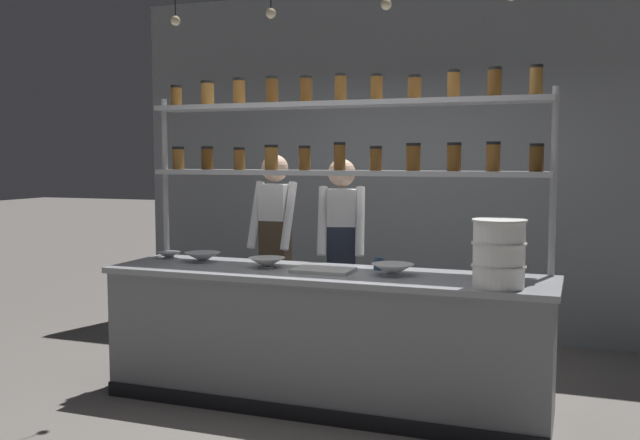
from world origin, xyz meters
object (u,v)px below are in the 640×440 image
Objects in this scene: spice_shelf_unit at (341,143)px; prep_bowl_center_front at (203,257)px; chef_center at (341,251)px; container_stack at (499,253)px; chef_left at (275,244)px; cutting_board at (323,270)px; prep_bowl_center_back at (393,270)px; serving_cup_front at (379,264)px; prep_bowl_near_left at (267,263)px; prep_bowl_near_right at (169,255)px.

spice_shelf_unit is 11.05× the size of prep_bowl_center_front.
spice_shelf_unit is at bearing -87.36° from chef_center.
chef_left is at bearing 152.42° from container_stack.
chef_center is at bearing 99.27° from cutting_board.
prep_bowl_center_back is (0.48, 0.02, 0.03)m from cutting_board.
chef_center is 19.43× the size of serving_cup_front.
prep_bowl_center_back is at bearing -3.98° from prep_bowl_center_front.
prep_bowl_near_left is (-0.44, -0.31, -0.84)m from spice_shelf_unit.
chef_left is 4.21× the size of container_stack.
container_stack is at bearing -8.81° from prep_bowl_near_right.
cutting_board is at bearing 171.12° from container_stack.
prep_bowl_near_right is at bearing -173.40° from spice_shelf_unit.
cutting_board is at bearing -7.18° from prep_bowl_center_front.
chef_left reaches higher than prep_bowl_near_left.
container_stack reaches higher than prep_bowl_near_left.
prep_bowl_near_right is (-1.21, -0.55, -0.02)m from chef_center.
prep_bowl_center_back is (0.60, -0.73, -0.01)m from chef_center.
prep_bowl_center_front is at bearing 171.90° from container_stack.
prep_bowl_near_left is 0.92× the size of prep_bowl_center_back.
chef_left is 0.86m from prep_bowl_near_right.
serving_cup_front reaches higher than cutting_board.
cutting_board is 1.55× the size of prep_bowl_near_left.
prep_bowl_near_left is at bearing -166.81° from serving_cup_front.
chef_left reaches higher than container_stack.
container_stack is 0.95m from serving_cup_front.
prep_bowl_center_front is at bearing 172.82° from cutting_board.
prep_bowl_center_front is 1.48× the size of prep_bowl_near_right.
prep_bowl_near_left is 0.97× the size of prep_bowl_center_front.
spice_shelf_unit is at bearing -31.34° from chef_left.
spice_shelf_unit is 7.34× the size of cutting_board.
prep_bowl_center_front is 0.35m from prep_bowl_near_right.
container_stack is at bearing -8.10° from prep_bowl_center_front.
serving_cup_front is (0.45, -0.53, -0.00)m from chef_center.
prep_bowl_near_left is 2.99× the size of serving_cup_front.
chef_left is 6.09× the size of prep_bowl_center_back.
chef_left is 0.73m from prep_bowl_center_front.
chef_center reaches higher than prep_bowl_center_front.
chef_center is 0.78m from prep_bowl_near_left.
chef_center is at bearing 129.31° from prep_bowl_center_back.
prep_bowl_center_front is at bearing 171.77° from prep_bowl_near_left.
spice_shelf_unit is 0.92m from chef_center.
serving_cup_front is at bearing 13.19° from prep_bowl_near_left.
spice_shelf_unit is 10.45× the size of prep_bowl_center_back.
prep_bowl_near_right is at bearing 166.73° from prep_bowl_center_front.
cutting_board is 1.00m from prep_bowl_center_front.
prep_bowl_center_back is at bearing -65.92° from chef_center.
serving_cup_front is (0.32, -0.14, -0.83)m from spice_shelf_unit.
prep_bowl_near_left is 0.91m from prep_bowl_near_right.
chef_left is (-0.71, 0.44, -0.80)m from spice_shelf_unit.
container_stack is at bearing -25.61° from serving_cup_front.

